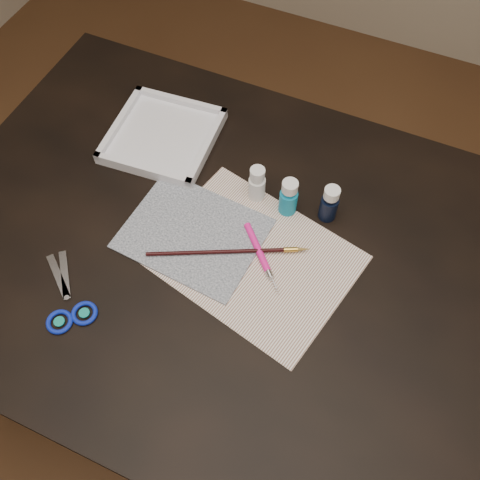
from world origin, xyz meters
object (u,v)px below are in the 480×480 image
at_px(paint_bottle_white, 257,183).
at_px(scissors, 61,292).
at_px(canvas, 193,233).
at_px(paint_bottle_cyan, 289,197).
at_px(palette_tray, 163,135).
at_px(paper, 253,258).
at_px(paint_bottle_navy, 330,203).

bearing_deg(paint_bottle_white, scissors, -124.61).
relative_size(canvas, paint_bottle_cyan, 2.98).
distance_m(canvas, palette_tray, 0.27).
distance_m(paper, paint_bottle_cyan, 0.14).
xyz_separation_m(paint_bottle_cyan, paint_bottle_navy, (0.08, 0.02, -0.00)).
bearing_deg(palette_tray, canvas, -48.75).
bearing_deg(paint_bottle_cyan, paint_bottle_white, 174.21).
bearing_deg(paint_bottle_cyan, canvas, -138.61).
height_order(paper, canvas, canvas).
bearing_deg(paint_bottle_navy, paint_bottle_cyan, -166.42).
relative_size(paper, scissors, 1.98).
distance_m(scissors, palette_tray, 0.42).
height_order(paint_bottle_navy, palette_tray, paint_bottle_navy).
distance_m(paint_bottle_white, paint_bottle_cyan, 0.07).
distance_m(canvas, paint_bottle_navy, 0.28).
height_order(paper, paint_bottle_navy, paint_bottle_navy).
height_order(paint_bottle_cyan, palette_tray, paint_bottle_cyan).
xyz_separation_m(paper, palette_tray, (-0.31, 0.20, 0.01)).
xyz_separation_m(paint_bottle_cyan, palette_tray, (-0.33, 0.07, -0.03)).
xyz_separation_m(canvas, scissors, (-0.17, -0.22, 0.00)).
xyz_separation_m(canvas, palette_tray, (-0.18, 0.20, 0.01)).
bearing_deg(paint_bottle_navy, palette_tray, 173.38).
bearing_deg(scissors, palette_tray, -51.59).
distance_m(paint_bottle_navy, palette_tray, 0.41).
distance_m(paint_bottle_cyan, palette_tray, 0.34).
relative_size(paper, paint_bottle_white, 4.39).
bearing_deg(canvas, paper, -0.48).
bearing_deg(paper, canvas, 179.52).
relative_size(canvas, paint_bottle_white, 3.13).
bearing_deg(paint_bottle_navy, canvas, -146.58).
bearing_deg(palette_tray, paint_bottle_cyan, -11.52).
bearing_deg(paint_bottle_cyan, paint_bottle_navy, 13.58).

